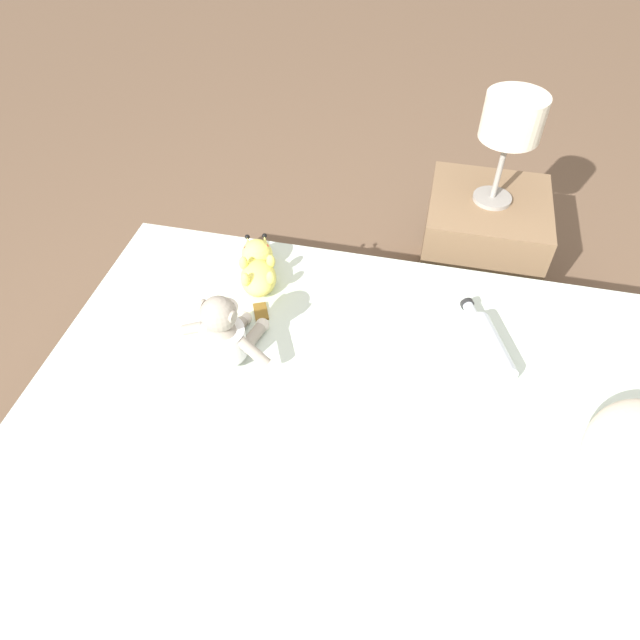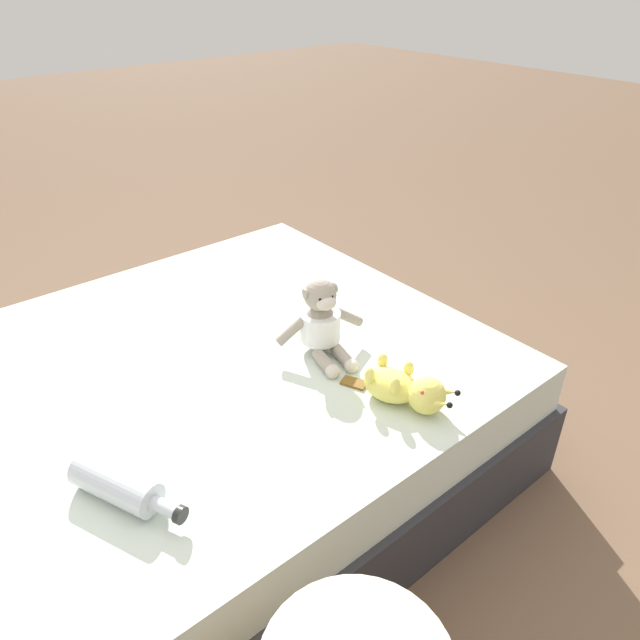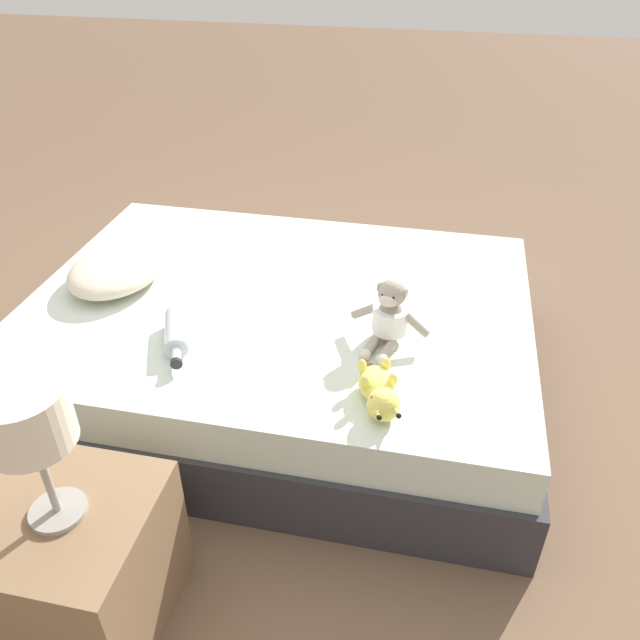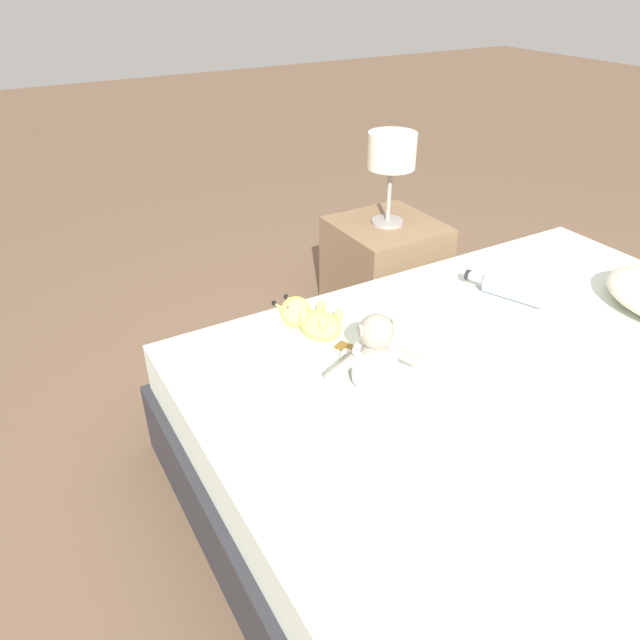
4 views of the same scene
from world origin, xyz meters
The scene contains 7 objects.
ground_plane centered at (0.00, 0.00, 0.00)m, with size 16.00×16.00×0.00m, color brown.
bed centered at (0.00, 0.00, 0.21)m, with size 1.44×1.93×0.42m.
plush_monkey centered at (-0.18, -0.44, 0.51)m, with size 0.24×0.29×0.24m.
plush_yellow_creature centered at (-0.51, -0.45, 0.47)m, with size 0.32×0.17×0.10m.
glass_bottle centered at (-0.34, 0.27, 0.46)m, with size 0.29×0.17×0.08m.
nightstand centered at (-1.09, 0.27, 0.22)m, with size 0.44×0.44×0.43m.
bedside_lamp centered at (-1.09, 0.27, 0.74)m, with size 0.20×0.20×0.40m.
Camera 1 is at (0.76, 0.03, 1.66)m, focal length 31.92 mm.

